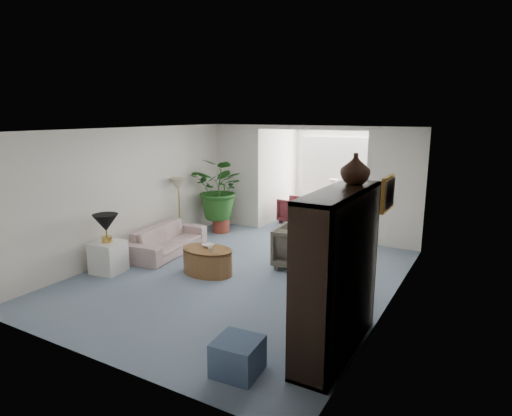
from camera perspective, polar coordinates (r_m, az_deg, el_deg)
The scene contains 26 objects.
floor at distance 7.56m, azimuth -2.28°, elevation -9.03°, with size 6.00×6.00×0.00m, color #7D8EA5.
sunroom_floor at distance 11.08m, azimuth 8.98°, elevation -2.19°, with size 2.60×2.60×0.00m, color #7D8EA5.
back_pier_left at distance 10.69m, azimuth -2.51°, elevation 4.26°, with size 1.20×0.12×2.50m, color white.
back_pier_right at distance 9.27m, azimuth 17.83°, elevation 2.42°, with size 1.20×0.12×2.50m, color white.
back_header at distance 9.72m, azimuth 7.13°, elevation 10.47°, with size 2.60×0.12×0.10m, color white.
window_pane at distance 11.83m, azimuth 11.08°, elevation 5.55°, with size 2.20×0.02×1.50m, color white.
window_blinds at distance 11.80m, azimuth 11.03°, elevation 5.54°, with size 2.20×0.02×1.50m, color white.
framed_picture at distance 6.09m, azimuth 17.12°, elevation 1.84°, with size 0.04×0.50×0.40m, color beige.
sofa at distance 8.87m, azimuth -11.52°, elevation -4.11°, with size 1.89×0.74×0.55m, color beige.
end_table at distance 8.10m, azimuth -18.89°, elevation -6.14°, with size 0.50×0.50×0.55m, color white.
table_lamp at distance 7.94m, azimuth -19.20°, elevation -1.85°, with size 0.44×0.44×0.30m, color black.
floor_lamp at distance 9.55m, azimuth -10.22°, elevation 3.09°, with size 0.36×0.36×0.28m, color beige.
coffee_table at distance 7.68m, azimuth -6.42°, elevation -6.96°, with size 0.95×0.95×0.45m, color olive.
coffee_bowl at distance 7.70m, azimuth -6.33°, elevation -4.93°, with size 0.21×0.21×0.05m, color white.
coffee_cup at distance 7.43m, azimuth -5.98°, elevation -5.44°, with size 0.09×0.09×0.08m, color beige.
wingback_chair at distance 7.93m, azimuth 5.72°, elevation -5.13°, with size 0.81×0.83×0.76m, color #615B4C.
side_table_dark at distance 7.98m, azimuth 11.21°, elevation -5.60°, with size 0.54×0.44×0.65m, color black.
entertainment_cabinet at distance 5.10m, azimuth 10.68°, elevation -8.42°, with size 0.46×1.74×1.93m, color black.
cabinet_urn at distance 5.29m, azimuth 12.96°, elevation 5.09°, with size 0.35×0.35×0.37m, color black.
ottoman at distance 4.93m, azimuth -2.42°, elevation -18.96°, with size 0.48×0.48×0.38m, color slate.
plant_pot at distance 10.30m, azimuth -4.63°, elevation -2.28°, with size 0.40×0.40×0.32m, color #9D3D2D.
house_plant at distance 10.11m, azimuth -4.72°, elevation 2.54°, with size 1.29×1.12×1.44m, color #286020.
sunroom_chair_blue at distance 10.63m, azimuth 12.51°, elevation -0.99°, with size 0.76×0.78×0.71m, color slate.
sunroom_chair_maroon at distance 11.15m, azimuth 5.14°, elevation -0.27°, with size 0.70×0.72×0.66m, color #591E21.
sunroom_table at distance 11.57m, azimuth 10.06°, elevation -0.15°, with size 0.47×0.37×0.58m, color olive.
shelf_clutter at distance 4.99m, azimuth 9.84°, elevation -7.31°, with size 0.30×1.21×1.06m.
Camera 1 is at (3.73, -5.97, 2.75)m, focal length 30.34 mm.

